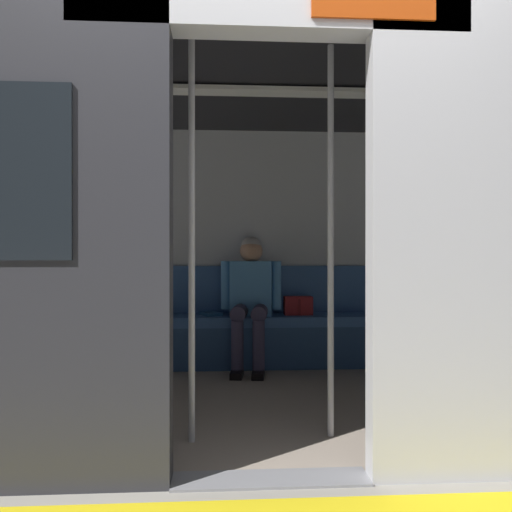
# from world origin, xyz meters

# --- Properties ---
(ground_plane) EXTENTS (60.00, 60.00, 0.00)m
(ground_plane) POSITION_xyz_m (0.00, 0.00, 0.00)
(ground_plane) COLOR gray
(train_car) EXTENTS (6.40, 2.85, 2.36)m
(train_car) POSITION_xyz_m (0.05, -1.25, 1.56)
(train_car) COLOR silver
(train_car) RESTS_ON ground_plane
(bench_seat) EXTENTS (2.74, 0.44, 0.47)m
(bench_seat) POSITION_xyz_m (0.00, -2.34, 0.36)
(bench_seat) COLOR #38609E
(bench_seat) RESTS_ON ground_plane
(person_seated) EXTENTS (0.55, 0.71, 1.20)m
(person_seated) POSITION_xyz_m (-0.03, -2.29, 0.69)
(person_seated) COLOR #4C8CC6
(person_seated) RESTS_ON ground_plane
(handbag) EXTENTS (0.26, 0.15, 0.17)m
(handbag) POSITION_xyz_m (-0.48, -2.39, 0.56)
(handbag) COLOR maroon
(handbag) RESTS_ON bench_seat
(book) EXTENTS (0.23, 0.26, 0.03)m
(book) POSITION_xyz_m (0.34, -2.40, 0.49)
(book) COLOR #26598C
(book) RESTS_ON bench_seat
(grab_pole_door) EXTENTS (0.04, 0.04, 2.22)m
(grab_pole_door) POSITION_xyz_m (0.39, -0.50, 1.11)
(grab_pole_door) COLOR silver
(grab_pole_door) RESTS_ON ground_plane
(grab_pole_far) EXTENTS (0.04, 0.04, 2.22)m
(grab_pole_far) POSITION_xyz_m (-0.39, -0.54, 1.11)
(grab_pole_far) COLOR silver
(grab_pole_far) RESTS_ON ground_plane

